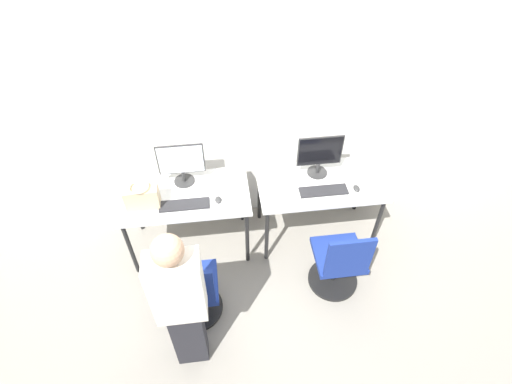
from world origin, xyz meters
TOP-DOWN VIEW (x-y plane):
  - ground_plane at (0.00, 0.00)m, footprint 20.00×20.00m
  - wall_back at (0.00, 0.78)m, footprint 12.00×0.05m
  - desk_left at (-0.65, 0.33)m, footprint 1.21×0.66m
  - monitor_left at (-0.65, 0.51)m, footprint 0.43×0.20m
  - keyboard_left at (-0.65, 0.19)m, footprint 0.46×0.13m
  - mouse_left at (-0.34, 0.21)m, footprint 0.06×0.09m
  - office_chair_left at (-0.63, -0.49)m, footprint 0.48×0.48m
  - person_left at (-0.66, -0.86)m, footprint 0.36×0.21m
  - desk_right at (0.65, 0.33)m, footprint 1.21×0.66m
  - monitor_right at (0.65, 0.47)m, footprint 0.43×0.20m
  - keyboard_right at (0.65, 0.21)m, footprint 0.46×0.13m
  - mouse_right at (0.97, 0.20)m, footprint 0.06×0.09m
  - office_chair_right at (0.71, -0.35)m, footprint 0.48×0.48m
  - handbag at (-1.01, 0.23)m, footprint 0.30×0.18m

SIDE VIEW (x-z plane):
  - ground_plane at x=0.00m, z-range 0.00..0.00m
  - office_chair_left at x=-0.63m, z-range -0.08..0.81m
  - office_chair_right at x=0.71m, z-range -0.08..0.81m
  - desk_left at x=-0.65m, z-range 0.29..1.04m
  - desk_right at x=0.65m, z-range 0.29..1.04m
  - keyboard_left at x=-0.65m, z-range 0.75..0.77m
  - keyboard_right at x=0.65m, z-range 0.75..0.77m
  - mouse_left at x=-0.34m, z-range 0.75..0.78m
  - mouse_right at x=0.97m, z-range 0.75..0.78m
  - person_left at x=-0.66m, z-range 0.07..1.66m
  - handbag at x=-1.01m, z-range 0.74..0.99m
  - monitor_left at x=-0.65m, z-range 0.76..1.20m
  - monitor_right at x=0.65m, z-range 0.76..1.20m
  - wall_back at x=0.00m, z-range 0.00..2.80m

